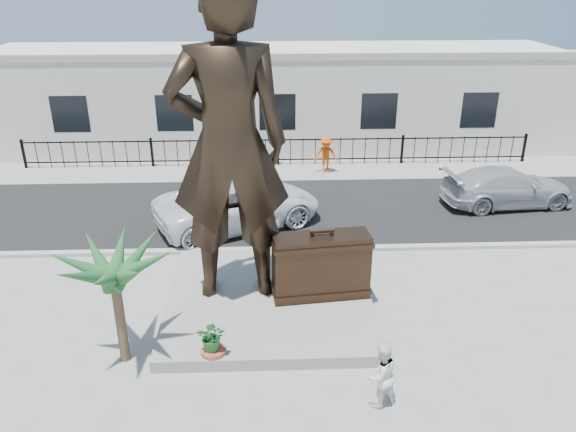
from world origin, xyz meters
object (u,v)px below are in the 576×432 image
(car_white, at_px, (239,204))
(suitcase, at_px, (321,266))
(tourist, at_px, (381,375))
(statue, at_px, (229,145))

(car_white, bearing_deg, suitcase, 179.98)
(suitcase, height_order, car_white, suitcase)
(tourist, bearing_deg, car_white, -96.36)
(suitcase, xyz_separation_m, car_white, (-2.28, 5.03, -0.37))
(suitcase, height_order, tourist, suitcase)
(tourist, height_order, car_white, car_white)
(statue, relative_size, tourist, 5.46)
(tourist, distance_m, car_white, 9.23)
(statue, xyz_separation_m, suitcase, (2.21, -0.37, -3.06))
(suitcase, distance_m, car_white, 5.54)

